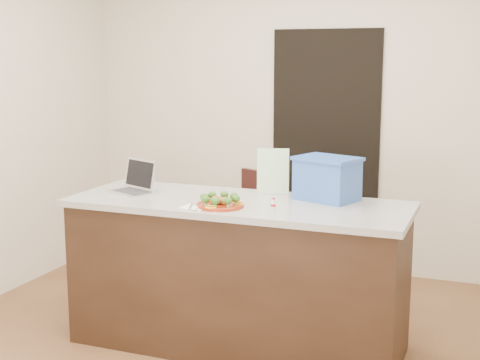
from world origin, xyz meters
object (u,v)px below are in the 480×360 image
at_px(island, 238,274).
at_px(laptop, 136,183).
at_px(napkin, 195,207).
at_px(blue_box, 327,178).
at_px(yogurt_bottle, 273,204).
at_px(chair, 258,228).
at_px(plate, 220,205).

bearing_deg(island, laptop, 177.76).
bearing_deg(napkin, blue_box, 36.02).
distance_m(yogurt_bottle, blue_box, 0.42).
distance_m(laptop, chair, 1.07).
bearing_deg(plate, napkin, -152.95).
height_order(island, blue_box, blue_box).
bearing_deg(plate, chair, 97.28).
distance_m(island, laptop, 0.88).
bearing_deg(laptop, chair, 78.94).
height_order(napkin, chair, chair).
distance_m(island, plate, 0.51).
distance_m(plate, chair, 1.10).
xyz_separation_m(island, napkin, (-0.16, -0.25, 0.46)).
bearing_deg(yogurt_bottle, island, 155.91).
height_order(island, chair, chair).
relative_size(yogurt_bottle, blue_box, 0.14).
bearing_deg(napkin, island, 57.69).
height_order(blue_box, chair, blue_box).
distance_m(yogurt_bottle, chair, 1.12).
height_order(plate, chair, chair).
distance_m(laptop, blue_box, 1.22).
bearing_deg(laptop, island, 20.81).
distance_m(plate, yogurt_bottle, 0.31).
bearing_deg(chair, napkin, -65.72).
relative_size(island, laptop, 6.01).
relative_size(napkin, chair, 0.15).
distance_m(napkin, chair, 1.15).
distance_m(blue_box, chair, 1.04).
bearing_deg(yogurt_bottle, laptop, 171.46).
height_order(napkin, yogurt_bottle, yogurt_bottle).
relative_size(plate, yogurt_bottle, 4.46).
xyz_separation_m(island, blue_box, (0.49, 0.22, 0.59)).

